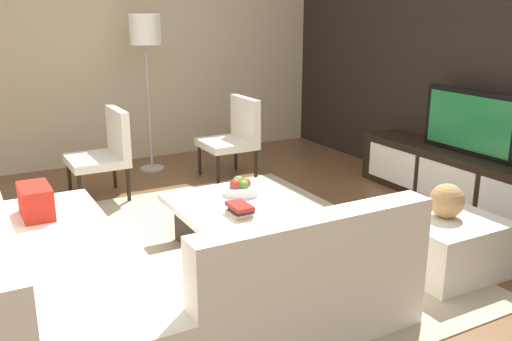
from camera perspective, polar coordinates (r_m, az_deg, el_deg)
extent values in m
plane|color=brown|center=(4.26, -2.06, -8.77)|extent=(14.00, 14.00, 0.00)
cube|color=black|center=(5.63, 23.59, 10.84)|extent=(6.40, 0.12, 2.80)
cube|color=#C6B28E|center=(6.94, -12.97, 12.53)|extent=(0.12, 5.20, 2.80)
cube|color=tan|center=(4.34, -2.67, -8.22)|extent=(3.29, 2.65, 0.01)
cube|color=black|center=(5.60, 20.38, -0.88)|extent=(2.34, 0.48, 0.50)
cube|color=white|center=(5.91, 13.59, 0.55)|extent=(0.66, 0.01, 0.35)
cube|color=white|center=(5.42, 18.65, -1.26)|extent=(0.66, 0.01, 0.35)
cube|color=white|center=(5.00, 24.64, -3.39)|extent=(0.66, 0.01, 0.35)
cube|color=black|center=(5.48, 20.94, 4.60)|extent=(1.03, 0.05, 0.59)
cube|color=#1E7238|center=(5.45, 20.74, 4.57)|extent=(0.93, 0.01, 0.50)
cube|color=silver|center=(3.65, -19.44, -10.76)|extent=(2.32, 0.85, 0.40)
cube|color=silver|center=(3.37, 2.69, -12.12)|extent=(0.85, 1.42, 0.40)
cube|color=silver|center=(2.95, 6.22, -8.07)|extent=(0.18, 1.42, 0.38)
cube|color=red|center=(4.18, -21.51, -2.91)|extent=(0.36, 0.20, 0.22)
cube|color=red|center=(3.45, 7.82, -7.28)|extent=(0.60, 0.44, 0.06)
cube|color=black|center=(4.32, -1.50, -6.03)|extent=(0.84, 0.77, 0.33)
cube|color=white|center=(4.25, -1.52, -3.66)|extent=(1.06, 0.96, 0.05)
cylinder|color=black|center=(5.87, -18.48, -0.56)|extent=(0.04, 0.04, 0.38)
cylinder|color=black|center=(5.40, -17.47, -1.89)|extent=(0.04, 0.04, 0.38)
cylinder|color=black|center=(5.96, -14.22, 0.04)|extent=(0.04, 0.04, 0.38)
cylinder|color=black|center=(5.50, -12.87, -1.22)|extent=(0.04, 0.04, 0.38)
cube|color=silver|center=(5.62, -15.91, 0.97)|extent=(0.58, 0.53, 0.08)
cube|color=silver|center=(5.62, -13.88, 3.88)|extent=(0.58, 0.08, 0.45)
cylinder|color=#A5A5AA|center=(6.59, -10.50, 0.21)|extent=(0.28, 0.28, 0.02)
cylinder|color=#A5A5AA|center=(6.43, -10.82, 6.28)|extent=(0.03, 0.03, 1.39)
cylinder|color=white|center=(6.34, -11.24, 13.91)|extent=(0.34, 0.34, 0.32)
cube|color=silver|center=(4.20, 18.45, -7.06)|extent=(0.70, 0.70, 0.40)
cylinder|color=silver|center=(4.43, -1.44, -2.02)|extent=(0.28, 0.28, 0.07)
sphere|color=#4C8C33|center=(4.38, -1.29, -1.52)|extent=(0.08, 0.08, 0.08)
sphere|color=#B23326|center=(4.42, -1.07, -1.33)|extent=(0.09, 0.09, 0.09)
sphere|color=#4C8C33|center=(4.45, -1.78, -1.18)|extent=(0.10, 0.10, 0.10)
sphere|color=#B23326|center=(4.38, -2.08, -1.48)|extent=(0.10, 0.10, 0.10)
cylinder|color=black|center=(6.26, -5.77, 1.24)|extent=(0.04, 0.04, 0.38)
cylinder|color=black|center=(5.84, -3.90, 0.18)|extent=(0.04, 0.04, 0.38)
cylinder|color=black|center=(6.44, -2.09, 1.75)|extent=(0.04, 0.04, 0.38)
cylinder|color=black|center=(6.03, -0.02, 0.75)|extent=(0.04, 0.04, 0.38)
cube|color=silver|center=(6.09, -2.98, 2.73)|extent=(0.56, 0.53, 0.08)
cube|color=silver|center=(6.13, -1.11, 5.38)|extent=(0.56, 0.08, 0.45)
sphere|color=#AD8451|center=(4.09, 18.85, -2.93)|extent=(0.24, 0.24, 0.24)
cube|color=#CCB78C|center=(4.00, -1.74, -4.37)|extent=(0.18, 0.14, 0.03)
cube|color=#1E232D|center=(3.99, -1.53, -3.99)|extent=(0.17, 0.13, 0.03)
cube|color=maroon|center=(3.97, -1.67, -3.64)|extent=(0.22, 0.13, 0.03)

